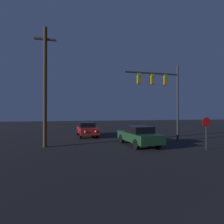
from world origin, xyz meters
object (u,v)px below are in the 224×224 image
at_px(car_near, 138,135).
at_px(traffic_signal_mast, 164,89).
at_px(stop_sign, 206,127).
at_px(utility_pole, 45,85).
at_px(car_far, 87,129).

distance_m(car_near, traffic_signal_mast, 4.94).
bearing_deg(traffic_signal_mast, stop_sign, -75.71).
xyz_separation_m(car_near, utility_pole, (-7.03, 1.00, 3.83)).
xyz_separation_m(car_far, traffic_signal_mast, (6.21, -5.29, 3.88)).
relative_size(car_near, utility_pole, 0.54).
xyz_separation_m(car_near, car_far, (-3.35, 6.40, 0.00)).
relative_size(car_far, utility_pole, 0.53).
relative_size(car_far, traffic_signal_mast, 0.70).
bearing_deg(car_near, car_far, 113.72).
relative_size(traffic_signal_mast, stop_sign, 3.05).
height_order(car_far, utility_pole, utility_pole).
distance_m(car_far, traffic_signal_mast, 9.03).
bearing_deg(car_far, car_near, 115.54).
distance_m(stop_sign, utility_pole, 11.90).
height_order(car_near, stop_sign, stop_sign).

